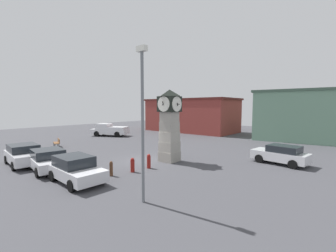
# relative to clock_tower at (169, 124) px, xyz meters

# --- Properties ---
(ground_plane) EXTENTS (77.88, 77.88, 0.00)m
(ground_plane) POSITION_rel_clock_tower_xyz_m (-1.78, -1.44, -3.03)
(ground_plane) COLOR #424247
(clock_tower) EXTENTS (1.98, 1.88, 5.72)m
(clock_tower) POSITION_rel_clock_tower_xyz_m (0.00, 0.00, 0.00)
(clock_tower) COLOR #9B968C
(clock_tower) RESTS_ON ground_plane
(bollard_near_tower) EXTENTS (0.21, 0.21, 0.95)m
(bollard_near_tower) POSITION_rel_clock_tower_xyz_m (-0.45, -5.35, -2.55)
(bollard_near_tower) COLOR brown
(bollard_near_tower) RESTS_ON ground_plane
(bollard_mid_row) EXTENTS (0.27, 0.27, 0.96)m
(bollard_mid_row) POSITION_rel_clock_tower_xyz_m (-0.03, -3.93, -2.54)
(bollard_mid_row) COLOR maroon
(bollard_mid_row) RESTS_ON ground_plane
(bollard_far_row) EXTENTS (0.27, 0.27, 1.01)m
(bollard_far_row) POSITION_rel_clock_tower_xyz_m (0.16, -2.56, -2.51)
(bollard_far_row) COLOR maroon
(bollard_far_row) RESTS_ON ground_plane
(car_navy_sedan) EXTENTS (4.42, 2.47, 1.52)m
(car_navy_sedan) POSITION_rel_clock_tower_xyz_m (-7.86, -7.74, -2.25)
(car_navy_sedan) COLOR silver
(car_navy_sedan) RESTS_ON ground_plane
(car_near_tower) EXTENTS (4.11, 2.61, 1.44)m
(car_near_tower) POSITION_rel_clock_tower_xyz_m (-4.77, -7.28, -2.29)
(car_near_tower) COLOR silver
(car_near_tower) RESTS_ON ground_plane
(car_by_building) EXTENTS (4.12, 2.14, 1.51)m
(car_by_building) POSITION_rel_clock_tower_xyz_m (-1.10, -7.36, -2.26)
(car_by_building) COLOR silver
(car_by_building) RESTS_ON ground_plane
(car_far_lot) EXTENTS (4.15, 2.30, 1.45)m
(car_far_lot) POSITION_rel_clock_tower_xyz_m (7.18, 4.64, -2.28)
(car_far_lot) COLOR silver
(car_far_lot) RESTS_ON ground_plane
(pickup_truck) EXTENTS (5.83, 4.35, 1.85)m
(pickup_truck) POSITION_rel_clock_tower_xyz_m (-16.75, 6.67, -2.09)
(pickup_truck) COLOR silver
(pickup_truck) RESTS_ON ground_plane
(bench) EXTENTS (1.69, 1.03, 0.90)m
(bench) POSITION_rel_clock_tower_xyz_m (-13.53, -2.66, -2.50)
(bench) COLOR brown
(bench) RESTS_ON ground_plane
(street_lamp_far_side) EXTENTS (0.50, 0.24, 6.99)m
(street_lamp_far_side) POSITION_rel_clock_tower_xyz_m (3.92, -6.86, 0.97)
(street_lamp_far_side) COLOR slate
(street_lamp_far_side) RESTS_ON ground_plane
(warehouse_blue_far) EXTENTS (16.11, 8.21, 5.78)m
(warehouse_blue_far) POSITION_rel_clock_tower_xyz_m (-10.94, 19.94, -0.13)
(warehouse_blue_far) COLOR maroon
(warehouse_blue_far) RESTS_ON ground_plane
(storefront_low_left) EXTENTS (16.53, 11.57, 6.50)m
(storefront_low_left) POSITION_rel_clock_tower_xyz_m (8.38, 21.29, 0.23)
(storefront_low_left) COLOR gray
(storefront_low_left) RESTS_ON ground_plane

